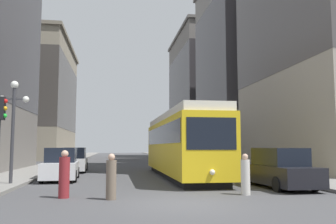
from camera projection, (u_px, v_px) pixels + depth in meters
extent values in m
plane|color=#424244|center=(184.00, 204.00, 11.72)|extent=(200.00, 200.00, 0.00)
cube|color=gray|center=(71.00, 160.00, 49.87)|extent=(3.14, 120.00, 0.15)
cube|color=gray|center=(185.00, 159.00, 52.30)|extent=(3.14, 120.00, 0.15)
cube|color=black|center=(180.00, 174.00, 22.36)|extent=(2.22, 13.52, 0.35)
cube|color=gold|center=(180.00, 146.00, 22.53)|extent=(2.61, 14.70, 3.10)
cube|color=black|center=(180.00, 135.00, 22.60)|extent=(2.64, 14.11, 1.08)
cube|color=silver|center=(180.00, 118.00, 22.70)|extent=(2.40, 14.41, 0.44)
cube|color=black|center=(211.00, 133.00, 15.37)|extent=(2.21, 0.08, 1.40)
sphere|color=#F2EACC|center=(212.00, 172.00, 15.14)|extent=(0.24, 0.24, 0.24)
cube|color=black|center=(183.00, 163.00, 38.38)|extent=(2.50, 11.57, 0.35)
cube|color=silver|center=(183.00, 147.00, 38.55)|extent=(2.91, 12.58, 3.10)
cube|color=black|center=(183.00, 142.00, 38.60)|extent=(2.93, 12.08, 1.30)
cube|color=black|center=(195.00, 143.00, 32.42)|extent=(2.31, 0.14, 1.71)
cylinder|color=black|center=(41.00, 177.00, 18.55)|extent=(0.21, 0.65, 0.64)
cylinder|color=black|center=(48.00, 173.00, 21.26)|extent=(0.21, 0.65, 0.64)
cylinder|color=black|center=(75.00, 176.00, 18.88)|extent=(0.21, 0.65, 0.64)
cylinder|color=black|center=(78.00, 173.00, 21.60)|extent=(0.21, 0.65, 0.64)
cube|color=silver|center=(61.00, 170.00, 20.10)|extent=(2.01, 4.57, 0.84)
cube|color=black|center=(62.00, 155.00, 20.29)|extent=(1.70, 2.54, 0.80)
cylinder|color=black|center=(60.00, 169.00, 25.20)|extent=(0.20, 0.65, 0.64)
cylinder|color=black|center=(64.00, 167.00, 28.02)|extent=(0.20, 0.65, 0.64)
cylinder|color=black|center=(85.00, 169.00, 25.51)|extent=(0.20, 0.65, 0.64)
cylinder|color=black|center=(86.00, 166.00, 28.33)|extent=(0.20, 0.65, 0.64)
cube|color=silver|center=(74.00, 164.00, 26.79)|extent=(1.94, 4.69, 0.84)
cube|color=black|center=(74.00, 153.00, 26.98)|extent=(1.66, 2.60, 0.80)
cylinder|color=black|center=(280.00, 177.00, 18.16)|extent=(0.20, 0.64, 0.64)
cylinder|color=black|center=(315.00, 184.00, 15.13)|extent=(0.20, 0.64, 0.64)
cylinder|color=black|center=(248.00, 178.00, 17.86)|extent=(0.20, 0.64, 0.64)
cylinder|color=black|center=(277.00, 184.00, 14.83)|extent=(0.20, 0.64, 0.64)
cube|color=black|center=(278.00, 174.00, 16.52)|extent=(1.93, 5.04, 0.84)
cube|color=black|center=(279.00, 157.00, 16.48)|extent=(1.66, 2.79, 0.80)
cylinder|color=maroon|center=(64.00, 177.00, 13.16)|extent=(0.39, 0.39, 1.49)
sphere|color=tan|center=(65.00, 154.00, 13.24)|extent=(0.27, 0.27, 0.27)
cylinder|color=beige|center=(245.00, 177.00, 14.02)|extent=(0.36, 0.36, 1.37)
sphere|color=tan|center=(245.00, 157.00, 14.10)|extent=(0.24, 0.24, 0.24)
cylinder|color=#6B5B4C|center=(111.00, 180.00, 12.75)|extent=(0.36, 0.36, 1.39)
sphere|color=tan|center=(111.00, 157.00, 12.83)|extent=(0.25, 0.25, 0.25)
cube|color=black|center=(0.00, 108.00, 14.58)|extent=(0.36, 0.36, 0.95)
sphere|color=red|center=(5.00, 101.00, 14.63)|extent=(0.18, 0.18, 0.18)
sphere|color=gold|center=(5.00, 108.00, 14.60)|extent=(0.18, 0.18, 0.18)
sphere|color=green|center=(5.00, 116.00, 14.58)|extent=(0.18, 0.18, 0.18)
cylinder|color=#333338|center=(13.00, 135.00, 17.17)|extent=(0.16, 0.16, 4.58)
sphere|color=white|center=(15.00, 85.00, 17.41)|extent=(0.36, 0.36, 0.36)
sphere|color=white|center=(2.00, 99.00, 17.26)|extent=(0.31, 0.31, 0.31)
sphere|color=white|center=(26.00, 99.00, 17.42)|extent=(0.31, 0.31, 0.31)
cube|color=#333338|center=(14.00, 99.00, 17.34)|extent=(1.10, 0.06, 0.06)
cube|color=gray|center=(19.00, 102.00, 57.26)|extent=(15.59, 22.98, 18.19)
cube|color=#494440|center=(19.00, 96.00, 57.35)|extent=(15.63, 23.02, 10.91)
cube|color=gray|center=(21.00, 45.00, 58.17)|extent=(16.19, 23.58, 0.50)
cube|color=slate|center=(213.00, 97.00, 69.01)|extent=(13.61, 21.39, 22.96)
cube|color=#383538|center=(212.00, 91.00, 69.12)|extent=(13.65, 21.43, 13.78)
cube|color=#5F5B56|center=(212.00, 38.00, 70.15)|extent=(14.21, 21.99, 0.50)
cube|color=gray|center=(259.00, 71.00, 47.07)|extent=(13.53, 14.50, 23.75)
cube|color=#423F43|center=(258.00, 62.00, 47.19)|extent=(13.57, 14.54, 14.25)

